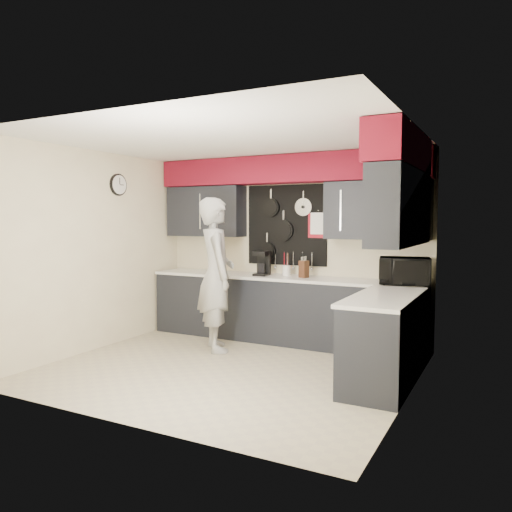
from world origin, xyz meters
The scene contains 10 objects.
ground centered at (0.00, 0.00, 0.00)m, with size 4.00×4.00×0.00m, color tan.
back_wall_assembly centered at (0.01, 1.60, 2.01)m, with size 4.00×0.36×2.60m.
right_wall_assembly centered at (1.85, 0.26, 1.94)m, with size 0.36×3.50×2.60m.
left_wall_assembly centered at (-1.99, 0.02, 1.33)m, with size 0.05×3.50×2.60m.
base_cabinets centered at (0.49, 1.13, 0.46)m, with size 3.95×2.20×0.92m.
microwave centered at (1.69, 1.34, 1.08)m, with size 0.59×0.40×0.33m, color black.
knife_block centered at (0.35, 1.42, 1.04)m, with size 0.10×0.10×0.23m, color #331F10.
utensil_crock centered at (0.04, 1.53, 0.99)m, with size 0.11×0.11×0.15m, color white.
coffee_maker centered at (-0.28, 1.41, 1.10)m, with size 0.21×0.25×0.34m.
person centered at (-0.57, 0.65, 0.99)m, with size 0.73×0.48×1.99m, color #A8A8A6.
Camera 1 is at (2.86, -4.83, 1.71)m, focal length 35.00 mm.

